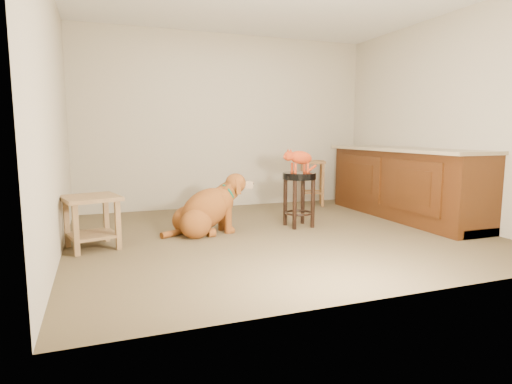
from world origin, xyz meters
name	(u,v)px	position (x,y,z in m)	size (l,w,h in m)	color
floor	(279,234)	(0.00, 0.00, 0.00)	(4.50, 4.00, 0.01)	brown
room_shell	(280,82)	(0.00, 0.00, 1.68)	(4.54, 4.04, 2.62)	#AFA68D
cabinet_run	(403,185)	(1.94, 0.30, 0.44)	(0.70, 2.56, 0.94)	#42210B
padded_stool	(299,188)	(0.39, 0.29, 0.47)	(0.40, 0.40, 0.66)	black
wood_stool	(312,182)	(1.28, 1.63, 0.36)	(0.50, 0.50, 0.70)	brown
side_table	(92,214)	(-1.97, 0.09, 0.35)	(0.62, 0.62, 0.52)	brown
golden_retriever	(207,210)	(-0.76, 0.31, 0.27)	(1.13, 0.60, 0.72)	brown
tabby_kitten	(299,158)	(0.38, 0.29, 0.83)	(0.51, 0.20, 0.32)	#A43110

